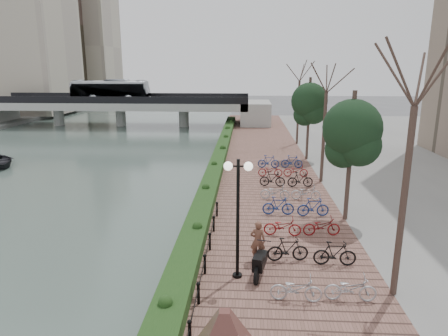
{
  "coord_description": "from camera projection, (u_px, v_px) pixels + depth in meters",
  "views": [
    {
      "loc": [
        2.91,
        -10.56,
        8.03
      ],
      "look_at": [
        1.51,
        13.38,
        2.0
      ],
      "focal_mm": 32.0,
      "sensor_mm": 36.0,
      "label": 1
    }
  ],
  "objects": [
    {
      "name": "promenade",
      "position": [
        261.0,
        178.0,
        29.0
      ],
      "size": [
        8.0,
        75.0,
        0.5
      ],
      "primitive_type": "cube",
      "color": "brown",
      "rests_on": "ground"
    },
    {
      "name": "bicycle_parking",
      "position": [
        293.0,
        200.0,
        21.95
      ],
      "size": [
        2.4,
        19.89,
        1.0
      ],
      "color": "#B4B4B9",
      "rests_on": "promenade"
    },
    {
      "name": "motorcycle",
      "position": [
        260.0,
        261.0,
        14.84
      ],
      "size": [
        0.9,
        1.82,
        1.09
      ],
      "primitive_type": null,
      "rotation": [
        0.0,
        0.0,
        -0.21
      ],
      "color": "black",
      "rests_on": "promenade"
    },
    {
      "name": "river_water",
      "position": [
        56.0,
        156.0,
        37.4
      ],
      "size": [
        30.0,
        130.0,
        0.02
      ],
      "primitive_type": "cube",
      "color": "#41524A",
      "rests_on": "ground"
    },
    {
      "name": "chain_fence",
      "position": [
        202.0,
        279.0,
        14.0
      ],
      "size": [
        0.1,
        14.1,
        0.7
      ],
      "color": "black",
      "rests_on": "promenade"
    },
    {
      "name": "street_trees",
      "position": [
        334.0,
        145.0,
        23.27
      ],
      "size": [
        3.2,
        37.12,
        6.8
      ],
      "color": "#31221D",
      "rests_on": "promenade"
    },
    {
      "name": "far_buildings",
      "position": [
        10.0,
        23.0,
        74.59
      ],
      "size": [
        35.0,
        38.0,
        38.0
      ],
      "color": "#AAA08D",
      "rests_on": "far_bank"
    },
    {
      "name": "hedge",
      "position": [
        217.0,
        162.0,
        31.48
      ],
      "size": [
        1.1,
        56.0,
        0.6
      ],
      "primitive_type": "cube",
      "color": "#193914",
      "rests_on": "promenade"
    },
    {
      "name": "lamppost",
      "position": [
        238.0,
        193.0,
        14.04
      ],
      "size": [
        1.02,
        0.32,
        4.48
      ],
      "color": "black",
      "rests_on": "promenade"
    },
    {
      "name": "bridge",
      "position": [
        118.0,
        102.0,
        55.96
      ],
      "size": [
        36.0,
        10.77,
        6.5
      ],
      "color": "#A7A6A1",
      "rests_on": "ground"
    },
    {
      "name": "ground",
      "position": [
        150.0,
        335.0,
        12.35
      ],
      "size": [
        220.0,
        220.0,
        0.0
      ],
      "primitive_type": "plane",
      "color": "#59595B",
      "rests_on": "ground"
    },
    {
      "name": "pedestrian",
      "position": [
        258.0,
        241.0,
        15.88
      ],
      "size": [
        0.64,
        0.46,
        1.67
      ],
      "primitive_type": "imported",
      "rotation": [
        0.0,
        0.0,
        3.05
      ],
      "color": "brown",
      "rests_on": "promenade"
    }
  ]
}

